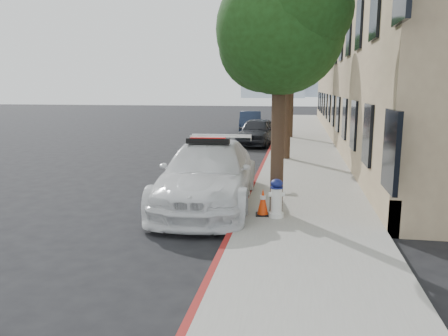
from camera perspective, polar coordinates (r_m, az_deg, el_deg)
name	(u,v)px	position (r m, az deg, el deg)	size (l,w,h in m)	color
ground	(179,193)	(12.73, -5.91, -3.30)	(120.00, 120.00, 0.00)	black
sidewalk	(302,147)	(22.11, 10.21, 2.67)	(3.20, 50.00, 0.15)	gray
curb_strip	(271,147)	(22.14, 6.22, 2.79)	(0.12, 50.00, 0.15)	maroon
building	(405,52)	(27.61, 22.54, 13.83)	(8.00, 36.00, 10.00)	tan
tower_right	(319,26)	(148.24, 12.33, 17.63)	(14.00, 14.00, 44.00)	#9EA8B7
tree_near	(281,29)	(9.98, 7.51, 17.60)	(2.92, 2.82, 5.62)	black
tree_mid	(289,58)	(17.93, 8.53, 14.02)	(2.77, 2.64, 5.43)	black
tree_far	(293,63)	(25.93, 8.94, 13.39)	(3.10, 3.00, 5.81)	black
police_car	(208,174)	(11.28, -2.06, -0.81)	(2.55, 5.70, 1.77)	white
parked_car_mid	(257,131)	(23.29, 4.31, 4.78)	(1.69, 4.19, 1.43)	black
parked_car_far	(250,121)	(30.56, 3.44, 6.10)	(1.45, 4.17, 1.37)	#162037
fire_hydrant	(276,199)	(9.83, 6.86, -4.00)	(0.37, 0.34, 0.87)	white
traffic_cone	(263,202)	(9.99, 5.10, -4.46)	(0.35, 0.35, 0.61)	black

